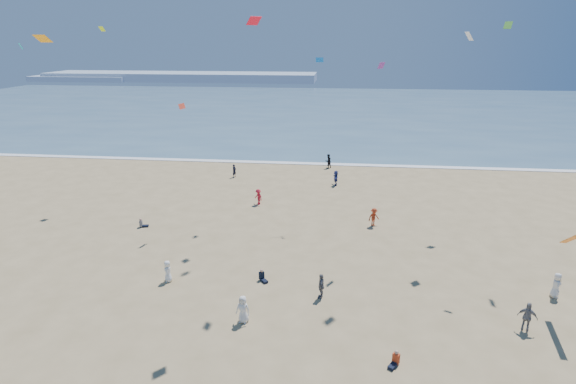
# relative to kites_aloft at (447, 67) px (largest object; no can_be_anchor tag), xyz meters

# --- Properties ---
(ocean) EXTENTS (220.00, 100.00, 0.06)m
(ocean) POSITION_rel_kites_aloft_xyz_m (-10.36, 81.31, -14.29)
(ocean) COLOR #476B84
(ocean) RESTS_ON ground
(surf_line) EXTENTS (220.00, 1.20, 0.08)m
(surf_line) POSITION_rel_kites_aloft_xyz_m (-10.36, 31.31, -14.28)
(surf_line) COLOR white
(surf_line) RESTS_ON ground
(headland_far) EXTENTS (110.00, 20.00, 3.20)m
(headland_far) POSITION_rel_kites_aloft_xyz_m (-70.36, 156.31, -12.72)
(headland_far) COLOR #7A8EA8
(headland_far) RESTS_ON ground
(headland_near) EXTENTS (40.00, 14.00, 2.00)m
(headland_near) POSITION_rel_kites_aloft_xyz_m (-110.36, 151.31, -13.32)
(headland_near) COLOR #7A8EA8
(headland_near) RESTS_ON ground
(standing_flyers) EXTENTS (28.05, 44.99, 1.90)m
(standing_flyers) POSITION_rel_kites_aloft_xyz_m (-5.21, 4.21, -13.47)
(standing_flyers) COLOR white
(standing_flyers) RESTS_ON ground
(seated_group) EXTENTS (21.93, 27.47, 0.84)m
(seated_group) POSITION_rel_kites_aloft_xyz_m (-8.23, -6.10, -13.90)
(seated_group) COLOR white
(seated_group) RESTS_ON ground
(kites_aloft) EXTENTS (38.35, 37.41, 29.61)m
(kites_aloft) POSITION_rel_kites_aloft_xyz_m (0.00, 0.00, 0.00)
(kites_aloft) COLOR #1B85DA
(kites_aloft) RESTS_ON ground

